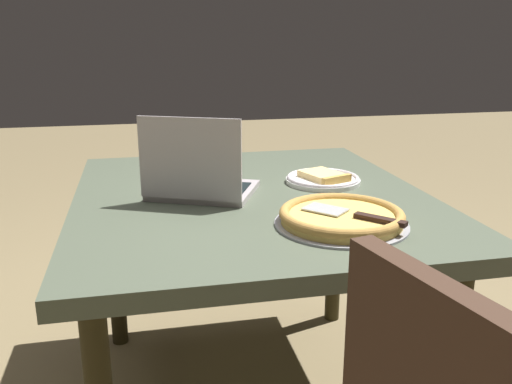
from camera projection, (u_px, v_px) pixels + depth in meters
name	position (u px, v px, depth m)	size (l,w,h in m)	color
dining_table	(251.00, 218.00, 1.67)	(1.19, 1.05, 0.72)	#4B5442
laptop	(200.00, 180.00, 1.61)	(0.35, 0.37, 0.25)	#B8ADB0
pizza_plate	(323.00, 179.00, 1.77)	(0.24, 0.24, 0.04)	white
pizza_tray	(342.00, 217.00, 1.38)	(0.34, 0.34, 0.04)	#9F9FA8
table_knife	(179.00, 159.00, 2.09)	(0.23, 0.06, 0.01)	#B6C0C2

